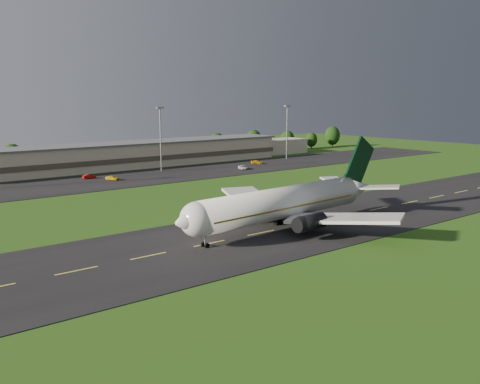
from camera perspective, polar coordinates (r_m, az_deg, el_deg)
ground at (r=108.27m, az=11.12°, el=-2.54°), size 360.00×360.00×0.00m
taxiway at (r=108.26m, az=11.12°, el=-2.51°), size 220.00×30.00×0.10m
apron at (r=163.40m, az=-8.47°, el=1.78°), size 260.00×30.00×0.10m
airliner at (r=95.65m, az=4.79°, el=-1.18°), size 51.29×42.07×15.57m
terminal at (r=187.00m, az=-10.54°, el=3.97°), size 145.00×16.00×8.40m
light_mast_centre at (r=171.50m, az=-8.48°, el=6.43°), size 2.40×1.20×20.35m
light_mast_east at (r=204.68m, az=5.04°, el=7.06°), size 2.40×1.20×20.35m
tree_line at (r=204.90m, az=-6.99°, el=4.88°), size 193.24×9.82×10.55m
service_vehicle_a at (r=155.93m, az=-13.47°, el=1.48°), size 3.47×4.07×1.32m
service_vehicle_b at (r=160.55m, az=-15.79°, el=1.61°), size 3.86×1.44×1.26m
service_vehicle_c at (r=174.72m, az=0.31°, el=2.65°), size 3.68×5.14×1.30m
service_vehicle_d at (r=188.81m, az=1.83°, el=3.19°), size 4.48×4.15×1.26m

